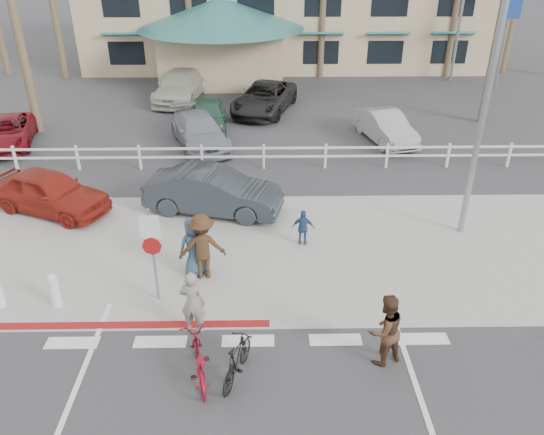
{
  "coord_description": "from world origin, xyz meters",
  "views": [
    {
      "loc": [
        0.39,
        -8.66,
        8.31
      ],
      "look_at": [
        0.6,
        3.75,
        1.5
      ],
      "focal_mm": 35.0,
      "sensor_mm": 36.0,
      "label": 1
    }
  ],
  "objects_px": {
    "sign_post": "(153,251)",
    "bike_black": "(237,360)",
    "car_white_sedan": "(213,192)",
    "car_red_compact": "(49,192)",
    "bike_red": "(198,359)"
  },
  "relations": [
    {
      "from": "sign_post",
      "to": "bike_black",
      "type": "bearing_deg",
      "value": -51.9
    },
    {
      "from": "sign_post",
      "to": "bike_red",
      "type": "bearing_deg",
      "value": -63.86
    },
    {
      "from": "bike_black",
      "to": "car_red_compact",
      "type": "relative_size",
      "value": 0.38
    },
    {
      "from": "sign_post",
      "to": "car_red_compact",
      "type": "distance_m",
      "value": 6.59
    },
    {
      "from": "car_white_sedan",
      "to": "bike_red",
      "type": "bearing_deg",
      "value": -164.57
    },
    {
      "from": "car_red_compact",
      "to": "car_white_sedan",
      "type": "bearing_deg",
      "value": -67.4
    },
    {
      "from": "sign_post",
      "to": "car_white_sedan",
      "type": "bearing_deg",
      "value": 77.65
    },
    {
      "from": "sign_post",
      "to": "car_white_sedan",
      "type": "relative_size",
      "value": 0.65
    },
    {
      "from": "bike_black",
      "to": "car_red_compact",
      "type": "distance_m",
      "value": 9.95
    },
    {
      "from": "sign_post",
      "to": "bike_black",
      "type": "relative_size",
      "value": 1.86
    },
    {
      "from": "bike_black",
      "to": "sign_post",
      "type": "bearing_deg",
      "value": -33.12
    },
    {
      "from": "car_red_compact",
      "to": "sign_post",
      "type": "bearing_deg",
      "value": -114.2
    },
    {
      "from": "sign_post",
      "to": "car_white_sedan",
      "type": "height_order",
      "value": "sign_post"
    },
    {
      "from": "bike_black",
      "to": "car_red_compact",
      "type": "xyz_separation_m",
      "value": [
        -6.46,
        7.57,
        0.24
      ]
    },
    {
      "from": "sign_post",
      "to": "bike_black",
      "type": "height_order",
      "value": "sign_post"
    }
  ]
}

